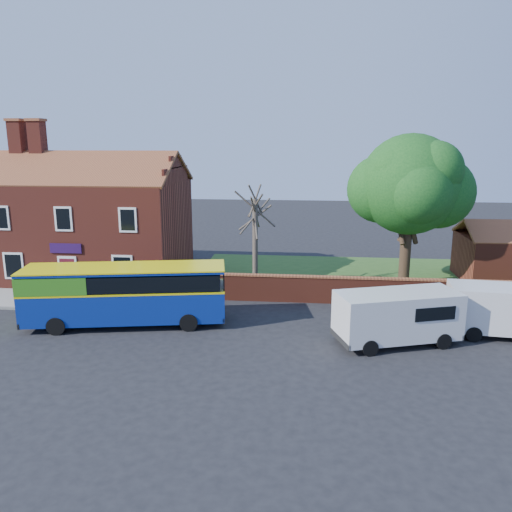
# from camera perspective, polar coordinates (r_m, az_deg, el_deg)

# --- Properties ---
(ground) EXTENTS (120.00, 120.00, 0.00)m
(ground) POSITION_cam_1_polar(r_m,az_deg,el_deg) (24.01, -13.21, -9.74)
(ground) COLOR black
(ground) RESTS_ON ground
(pavement) EXTENTS (18.00, 3.50, 0.12)m
(pavement) POSITION_cam_1_polar(r_m,az_deg,el_deg) (31.68, -21.89, -4.66)
(pavement) COLOR gray
(pavement) RESTS_ON ground
(kerb) EXTENTS (18.00, 0.15, 0.14)m
(kerb) POSITION_cam_1_polar(r_m,az_deg,el_deg) (30.22, -23.42, -5.61)
(kerb) COLOR slate
(kerb) RESTS_ON ground
(grass_strip) EXTENTS (26.00, 12.00, 0.04)m
(grass_strip) POSITION_cam_1_polar(r_m,az_deg,el_deg) (35.49, 14.48, -2.38)
(grass_strip) COLOR #426B28
(grass_strip) RESTS_ON ground
(shop_building) EXTENTS (12.30, 8.13, 10.50)m
(shop_building) POSITION_cam_1_polar(r_m,az_deg,el_deg) (35.98, -18.17, 3.13)
(shop_building) COLOR maroon
(shop_building) RESTS_ON ground
(boundary_wall) EXTENTS (22.00, 0.38, 1.60)m
(boundary_wall) POSITION_cam_1_polar(r_m,az_deg,el_deg) (29.58, 16.23, -3.92)
(boundary_wall) COLOR maroon
(boundary_wall) RESTS_ON ground
(bus) EXTENTS (10.26, 4.29, 3.04)m
(bus) POSITION_cam_1_polar(r_m,az_deg,el_deg) (26.09, -15.37, -4.01)
(bus) COLOR navy
(bus) RESTS_ON ground
(van_near) EXTENTS (5.98, 3.84, 2.44)m
(van_near) POSITION_cam_1_polar(r_m,az_deg,el_deg) (23.87, 15.88, -6.52)
(van_near) COLOR silver
(van_near) RESTS_ON ground
(van_far) EXTENTS (5.70, 2.70, 2.42)m
(van_far) POSITION_cam_1_polar(r_m,az_deg,el_deg) (26.71, 27.09, -5.42)
(van_far) COLOR silver
(van_far) RESTS_ON ground
(large_tree) EXTENTS (7.93, 6.27, 9.67)m
(large_tree) POSITION_cam_1_polar(r_m,az_deg,el_deg) (33.05, 17.23, 7.49)
(large_tree) COLOR black
(large_tree) RESTS_ON ground
(bare_tree) EXTENTS (2.36, 2.82, 6.31)m
(bare_tree) POSITION_cam_1_polar(r_m,az_deg,el_deg) (30.56, -0.10, 1.81)
(bare_tree) COLOR #4C4238
(bare_tree) RESTS_ON ground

